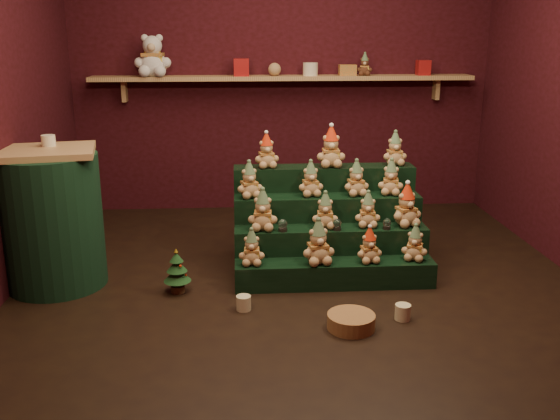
{
  "coord_description": "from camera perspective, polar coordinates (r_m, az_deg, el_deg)",
  "views": [
    {
      "loc": [
        -0.42,
        -4.11,
        1.75
      ],
      "look_at": [
        -0.13,
        0.25,
        0.47
      ],
      "focal_mm": 40.0,
      "sensor_mm": 36.0,
      "label": 1
    }
  ],
  "objects": [
    {
      "name": "ground",
      "position": [
        4.48,
        1.94,
        -6.7
      ],
      "size": [
        4.0,
        4.0,
        0.0
      ],
      "primitive_type": "plane",
      "color": "black",
      "rests_on": "ground"
    },
    {
      "name": "back_wall",
      "position": [
        6.18,
        0.18,
        13.04
      ],
      "size": [
        4.0,
        0.1,
        2.8
      ],
      "primitive_type": "cube",
      "color": "black",
      "rests_on": "ground"
    },
    {
      "name": "front_wall",
      "position": [
        2.13,
        7.68,
        6.7
      ],
      "size": [
        4.0,
        0.1,
        2.8
      ],
      "primitive_type": "cube",
      "color": "black",
      "rests_on": "ground"
    },
    {
      "name": "back_shelf",
      "position": [
        6.01,
        0.29,
        11.94
      ],
      "size": [
        3.6,
        0.26,
        0.24
      ],
      "color": "tan",
      "rests_on": "ground"
    },
    {
      "name": "riser_tier_front",
      "position": [
        4.42,
        5.02,
        -5.82
      ],
      "size": [
        1.4,
        0.22,
        0.18
      ],
      "primitive_type": "cube",
      "color": "black",
      "rests_on": "ground"
    },
    {
      "name": "riser_tier_midfront",
      "position": [
        4.59,
        4.64,
        -3.76
      ],
      "size": [
        1.4,
        0.22,
        0.36
      ],
      "primitive_type": "cube",
      "color": "black",
      "rests_on": "ground"
    },
    {
      "name": "riser_tier_midback",
      "position": [
        4.77,
        4.29,
        -1.84
      ],
      "size": [
        1.4,
        0.22,
        0.54
      ],
      "primitive_type": "cube",
      "color": "black",
      "rests_on": "ground"
    },
    {
      "name": "riser_tier_back",
      "position": [
        4.95,
        3.96,
        -0.06
      ],
      "size": [
        1.4,
        0.22,
        0.72
      ],
      "primitive_type": "cube",
      "color": "black",
      "rests_on": "ground"
    },
    {
      "name": "teddy_0",
      "position": [
        4.29,
        -2.61,
        -3.4
      ],
      "size": [
        0.19,
        0.17,
        0.25
      ],
      "primitive_type": null,
      "rotation": [
        0.0,
        0.0,
        -0.04
      ],
      "color": "tan",
      "rests_on": "riser_tier_front"
    },
    {
      "name": "teddy_1",
      "position": [
        4.3,
        3.51,
        -2.91
      ],
      "size": [
        0.25,
        0.24,
        0.31
      ],
      "primitive_type": null,
      "rotation": [
        0.0,
        0.0,
        0.17
      ],
      "color": "tan",
      "rests_on": "riser_tier_front"
    },
    {
      "name": "teddy_2",
      "position": [
        4.37,
        8.16,
        -3.19
      ],
      "size": [
        0.2,
        0.18,
        0.25
      ],
      "primitive_type": null,
      "rotation": [
        0.0,
        0.0,
        0.15
      ],
      "color": "tan",
      "rests_on": "riser_tier_front"
    },
    {
      "name": "teddy_3",
      "position": [
        4.47,
        12.25,
        -2.93
      ],
      "size": [
        0.23,
        0.22,
        0.25
      ],
      "primitive_type": null,
      "rotation": [
        0.0,
        0.0,
        -0.37
      ],
      "color": "tan",
      "rests_on": "riser_tier_front"
    },
    {
      "name": "teddy_4",
      "position": [
        4.44,
        -1.59,
        0.04
      ],
      "size": [
        0.23,
        0.21,
        0.3
      ],
      "primitive_type": null,
      "rotation": [
        0.0,
        0.0,
        -0.09
      ],
      "color": "tan",
      "rests_on": "riser_tier_midfront"
    },
    {
      "name": "teddy_5",
      "position": [
        4.49,
        4.15,
        -0.02
      ],
      "size": [
        0.2,
        0.18,
        0.26
      ],
      "primitive_type": null,
      "rotation": [
        0.0,
        0.0,
        -0.06
      ],
      "color": "tan",
      "rests_on": "riser_tier_midfront"
    },
    {
      "name": "teddy_6",
      "position": [
        4.56,
        8.02,
        0.06
      ],
      "size": [
        0.2,
        0.18,
        0.26
      ],
      "primitive_type": null,
      "rotation": [
        0.0,
        0.0,
        -0.08
      ],
      "color": "tan",
      "rests_on": "riser_tier_midfront"
    },
    {
      "name": "teddy_7",
      "position": [
        4.62,
        11.49,
        0.43
      ],
      "size": [
        0.27,
        0.25,
        0.31
      ],
      "primitive_type": null,
      "rotation": [
        0.0,
        0.0,
        0.29
      ],
      "color": "tan",
      "rests_on": "riser_tier_midfront"
    },
    {
      "name": "teddy_8",
      "position": [
        4.61,
        -2.83,
        2.79
      ],
      "size": [
        0.24,
        0.22,
        0.27
      ],
      "primitive_type": null,
      "rotation": [
        0.0,
        0.0,
        0.3
      ],
      "color": "tan",
      "rests_on": "riser_tier_midback"
    },
    {
      "name": "teddy_9",
      "position": [
        4.66,
        2.81,
        2.89
      ],
      "size": [
        0.21,
        0.19,
        0.26
      ],
      "primitive_type": null,
      "rotation": [
        0.0,
        0.0,
        0.14
      ],
      "color": "tan",
      "rests_on": "riser_tier_midback"
    },
    {
      "name": "teddy_10",
      "position": [
        4.7,
        6.98,
        2.92
      ],
      "size": [
        0.22,
        0.2,
        0.27
      ],
      "primitive_type": null,
      "rotation": [
        0.0,
        0.0,
        0.17
      ],
      "color": "tan",
      "rests_on": "riser_tier_midback"
    },
    {
      "name": "teddy_11",
      "position": [
        4.77,
        10.11,
        2.98
      ],
      "size": [
        0.22,
        0.21,
        0.27
      ],
      "primitive_type": null,
      "rotation": [
        0.0,
        0.0,
        -0.22
      ],
      "color": "tan",
      "rests_on": "riser_tier_midback"
    },
    {
      "name": "teddy_12",
      "position": [
        4.78,
        -1.25,
        5.44
      ],
      "size": [
        0.21,
        0.2,
        0.26
      ],
      "primitive_type": null,
      "rotation": [
        0.0,
        0.0,
        0.17
      ],
      "color": "tan",
      "rests_on": "riser_tier_back"
    },
    {
      "name": "teddy_13",
      "position": [
        4.82,
        4.68,
        5.76
      ],
      "size": [
        0.22,
        0.2,
        0.31
      ],
      "primitive_type": null,
      "rotation": [
        0.0,
        0.0,
        -0.02
      ],
      "color": "tan",
      "rests_on": "riser_tier_back"
    },
    {
      "name": "teddy_14",
      "position": [
        4.95,
        10.46,
        5.55
      ],
      "size": [
        0.19,
        0.17,
        0.26
      ],
      "primitive_type": null,
      "rotation": [
        0.0,
        0.0,
        0.04
      ],
      "color": "tan",
      "rests_on": "riser_tier_back"
    },
    {
      "name": "snow_globe_a",
      "position": [
        4.43,
        0.25,
        -1.4
      ],
      "size": [
        0.07,
        0.07,
        0.09
      ],
      "color": "black",
      "rests_on": "riser_tier_midfront"
    },
    {
      "name": "snow_globe_b",
      "position": [
        4.47,
        5.24,
        -1.32
      ],
      "size": [
        0.06,
        0.06,
        0.08
      ],
      "color": "black",
      "rests_on": "riser_tier_midfront"
    },
    {
      "name": "snow_globe_c",
      "position": [
        4.54,
        9.75,
        -1.25
      ],
      "size": [
        0.06,
        0.06,
        0.08
      ],
      "color": "black",
      "rests_on": "riser_tier_midfront"
    },
    {
      "name": "side_table",
      "position": [
        4.58,
        -20.11,
        -0.79
      ],
      "size": [
        0.72,
        0.68,
        0.98
      ],
      "rotation": [
        0.0,
        0.0,
        0.18
      ],
      "color": "tan",
      "rests_on": "ground"
    },
    {
      "name": "table_ornament",
      "position": [
        4.56,
        -20.42,
        5.97
      ],
      "size": [
        0.09,
        0.09,
        0.08
      ],
      "primitive_type": "cylinder",
      "color": "beige",
      "rests_on": "side_table"
    },
    {
      "name": "mini_christmas_tree",
      "position": [
        4.33,
        -9.4,
        -5.53
      ],
      "size": [
        0.19,
        0.19,
        0.32
      ],
      "rotation": [
        0.0,
        0.0,
        0.19
      ],
      "color": "#492E1A",
      "rests_on": "ground"
    },
    {
      "name": "mug_left",
      "position": [
        4.07,
        -3.35,
        -8.48
      ],
      "size": [
        0.1,
        0.1,
        0.1
      ],
      "primitive_type": "cylinder",
      "color": "beige",
      "rests_on": "ground"
    },
    {
      "name": "mug_right",
      "position": [
        4.01,
        11.16,
        -9.15
      ],
      "size": [
        0.1,
        0.1,
        0.1
      ],
      "primitive_type": "cylinder",
      "color": "beige",
      "rests_on": "ground"
    },
    {
      "name": "wicker_basket",
      "position": [
        3.85,
        6.52,
        -10.09
      ],
      "size": [
        0.32,
        0.32,
        0.09
      ],
      "primitive_type": "cylinder",
      "rotation": [
        0.0,
        0.0,
        0.12
      ],
      "color": "olive",
      "rests_on": "ground"
    },
    {
      "name": "white_bear",
      "position": [
        6.0,
        -11.58,
        14.13
      ],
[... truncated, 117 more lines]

